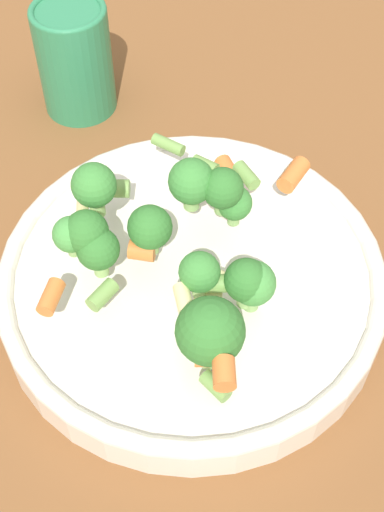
{
  "coord_description": "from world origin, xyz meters",
  "views": [
    {
      "loc": [
        0.27,
        -0.18,
        0.46
      ],
      "look_at": [
        0.0,
        0.0,
        0.05
      ],
      "focal_mm": 50.0,
      "sensor_mm": 36.0,
      "label": 1
    }
  ],
  "objects": [
    {
      "name": "cup",
      "position": [
        -0.25,
        0.04,
        0.06
      ],
      "size": [
        0.07,
        0.07,
        0.11
      ],
      "color": "#2D7F51",
      "rests_on": "ground_plane"
    },
    {
      "name": "ground_plane",
      "position": [
        0.0,
        0.0,
        0.0
      ],
      "size": [
        3.0,
        3.0,
        0.0
      ],
      "primitive_type": "plane",
      "color": "brown"
    },
    {
      "name": "bowl",
      "position": [
        0.0,
        0.0,
        0.02
      ],
      "size": [
        0.3,
        0.3,
        0.04
      ],
      "color": "silver",
      "rests_on": "ground_plane"
    },
    {
      "name": "pasta_salad",
      "position": [
        0.01,
        -0.02,
        0.08
      ],
      "size": [
        0.22,
        0.24,
        0.08
      ],
      "color": "#8CB766",
      "rests_on": "bowl"
    }
  ]
}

